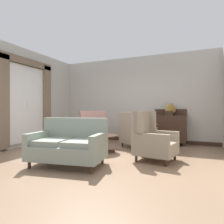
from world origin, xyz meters
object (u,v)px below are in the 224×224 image
object	(u,v)px
porcelain_vase	(101,129)
gramophone	(171,107)
armchair_far_left	(152,140)
coffee_table	(101,138)
settee	(69,145)
armchair_back_corner	(91,131)
side_table	(147,135)
sideboard	(169,128)
armchair_foreground_right	(135,133)

from	to	relation	value
porcelain_vase	gramophone	xyz separation A→B (m)	(1.55, 1.79, 0.59)
armchair_far_left	coffee_table	bearing A→B (deg)	86.12
settee	armchair_back_corner	distance (m)	2.47
side_table	porcelain_vase	bearing A→B (deg)	-159.77
gramophone	settee	bearing A→B (deg)	-116.41
side_table	sideboard	xyz separation A→B (m)	(0.38, 1.47, 0.08)
side_table	coffee_table	bearing A→B (deg)	-159.45
armchair_far_left	armchair_foreground_right	world-z (taller)	armchair_far_left
armchair_back_corner	gramophone	bearing A→B (deg)	158.51
armchair_back_corner	armchair_foreground_right	distance (m)	1.48
porcelain_vase	side_table	size ratio (longest dim) A/B	0.52
armchair_far_left	settee	bearing A→B (deg)	135.46
settee	sideboard	bearing A→B (deg)	55.79
porcelain_vase	gramophone	size ratio (longest dim) A/B	0.69
armchair_far_left	armchair_back_corner	bearing A→B (deg)	69.68
settee	armchair_foreground_right	bearing A→B (deg)	64.83
sideboard	armchair_foreground_right	bearing A→B (deg)	-133.01
armchair_far_left	sideboard	size ratio (longest dim) A/B	0.95
armchair_back_corner	sideboard	bearing A→B (deg)	160.86
sideboard	gramophone	size ratio (longest dim) A/B	2.04
armchair_back_corner	porcelain_vase	bearing A→B (deg)	90.25
coffee_table	settee	xyz separation A→B (m)	(-0.04, -1.38, 0.03)
settee	armchair_far_left	bearing A→B (deg)	26.85
porcelain_vase	armchair_back_corner	xyz separation A→B (m)	(-0.83, 0.95, -0.18)
armchair_far_left	sideboard	distance (m)	2.22
coffee_table	sideboard	size ratio (longest dim) A/B	0.78
armchair_far_left	sideboard	bearing A→B (deg)	7.36
settee	armchair_back_corner	bearing A→B (deg)	99.89
settee	gramophone	world-z (taller)	gramophone
coffee_table	armchair_foreground_right	distance (m)	1.16
armchair_far_left	armchair_foreground_right	bearing A→B (deg)	40.02
coffee_table	settee	size ratio (longest dim) A/B	0.57
coffee_table	sideboard	distance (m)	2.40
coffee_table	gramophone	xyz separation A→B (m)	(1.53, 1.79, 0.84)
settee	armchair_foreground_right	size ratio (longest dim) A/B	1.37
side_table	settee	bearing A→B (deg)	-122.50
armchair_foreground_right	gramophone	bearing A→B (deg)	-103.58
side_table	gramophone	distance (m)	1.63
armchair_back_corner	armchair_far_left	bearing A→B (deg)	109.43
armchair_foreground_right	porcelain_vase	bearing A→B (deg)	90.24
porcelain_vase	side_table	bearing A→B (deg)	20.23
porcelain_vase	settee	bearing A→B (deg)	-90.99
armchair_far_left	sideboard	world-z (taller)	sideboard
side_table	armchair_back_corner	bearing A→B (deg)	164.47
settee	armchair_far_left	world-z (taller)	armchair_far_left
coffee_table	side_table	distance (m)	1.18
settee	side_table	bearing A→B (deg)	48.34
sideboard	side_table	bearing A→B (deg)	-104.55
coffee_table	side_table	bearing A→B (deg)	20.55
armchair_far_left	side_table	world-z (taller)	armchair_far_left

